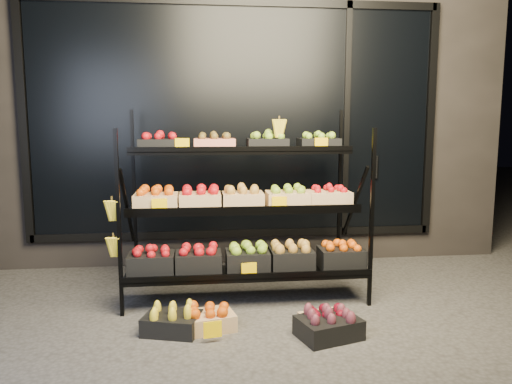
{
  "coord_description": "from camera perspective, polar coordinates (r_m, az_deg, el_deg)",
  "views": [
    {
      "loc": [
        -0.39,
        -3.75,
        1.56
      ],
      "look_at": [
        0.1,
        0.55,
        0.94
      ],
      "focal_mm": 35.0,
      "sensor_mm": 36.0,
      "label": 1
    }
  ],
  "objects": [
    {
      "name": "floor_crate_midleft",
      "position": [
        3.86,
        -9.58,
        -14.24
      ],
      "size": [
        0.47,
        0.39,
        0.2
      ],
      "rotation": [
        0.0,
        0.0,
        -0.28
      ],
      "color": "black",
      "rests_on": "ground"
    },
    {
      "name": "floor_crate_left",
      "position": [
        3.88,
        -5.41,
        -14.12
      ],
      "size": [
        0.42,
        0.35,
        0.19
      ],
      "rotation": [
        0.0,
        0.0,
        0.24
      ],
      "color": "#D7AF7C",
      "rests_on": "ground"
    },
    {
      "name": "building",
      "position": [
        6.35,
        -3.02,
        9.88
      ],
      "size": [
        6.0,
        2.08,
        3.5
      ],
      "color": "#2D2826",
      "rests_on": "ground"
    },
    {
      "name": "floor_crate_midright",
      "position": [
        3.88,
        7.96,
        -14.18
      ],
      "size": [
        0.4,
        0.34,
        0.18
      ],
      "rotation": [
        0.0,
        0.0,
        0.25
      ],
      "color": "#D7AF7C",
      "rests_on": "ground"
    },
    {
      "name": "floor_crate_right",
      "position": [
        3.76,
        8.31,
        -14.73
      ],
      "size": [
        0.5,
        0.43,
        0.21
      ],
      "rotation": [
        0.0,
        0.0,
        0.3
      ],
      "color": "black",
      "rests_on": "ground"
    },
    {
      "name": "ground",
      "position": [
        4.08,
        -0.54,
        -14.29
      ],
      "size": [
        24.0,
        24.0,
        0.0
      ],
      "primitive_type": "plane",
      "color": "#514F4C",
      "rests_on": "ground"
    },
    {
      "name": "tag_floor_a",
      "position": [
        3.67,
        -4.97,
        -15.96
      ],
      "size": [
        0.13,
        0.01,
        0.12
      ],
      "primitive_type": "cube",
      "color": "#FFC700",
      "rests_on": "ground"
    },
    {
      "name": "display_rack",
      "position": [
        4.43,
        -1.49,
        -1.84
      ],
      "size": [
        2.18,
        1.02,
        1.68
      ],
      "color": "black",
      "rests_on": "ground"
    }
  ]
}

